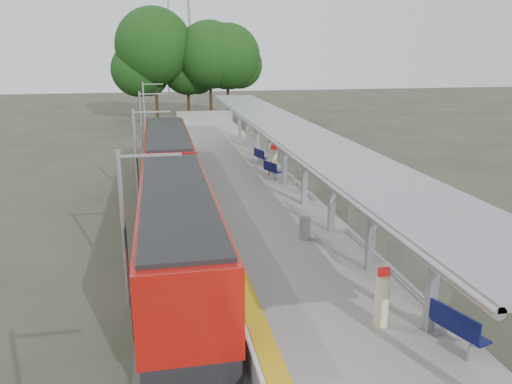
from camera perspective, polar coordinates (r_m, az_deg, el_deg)
The scene contains 14 objects.
trackbed at distance 30.21m, azimuth -9.75°, elevation -0.34°, with size 3.00×70.00×0.24m, color #59544C.
platform at distance 30.52m, azimuth -1.32°, elevation 0.80°, with size 6.00×50.00×1.00m, color gray.
tactile_strip at distance 30.08m, azimuth -6.12°, elevation 1.49°, with size 0.60×50.00×0.02m, color gold.
end_fence at distance 54.65m, azimuth -5.87°, elevation 8.60°, with size 6.00×0.10×1.20m, color #9EA0A5.
train at distance 25.23m, azimuth -9.63°, elevation 0.99°, with size 2.74×27.60×3.62m.
canopy at distance 26.42m, azimuth 3.52°, elevation 6.62°, with size 3.27×38.00×3.66m.
tree_cluster at distance 62.15m, azimuth -8.13°, elevation 15.16°, with size 17.72×9.05×13.45m.
catenary_masts at distance 28.61m, azimuth -13.39°, elevation 4.31°, with size 2.08×48.16×5.40m.
bench_near at distance 14.29m, azimuth 22.02°, elevation -14.15°, with size 0.93×1.62×1.06m.
bench_mid at distance 30.23m, azimuth 1.81°, elevation 2.60°, with size 0.91×1.44×0.95m.
bench_far at distance 34.03m, azimuth 0.52°, elevation 4.14°, with size 0.82×1.50×0.98m.
info_pillar_near at distance 14.57m, azimuth 14.17°, elevation -11.92°, with size 0.39×0.39×1.75m.
info_pillar_far at distance 30.34m, azimuth 2.02°, elevation 3.33°, with size 0.44×0.44×1.97m.
litter_bin at distance 20.43m, azimuth 5.59°, elevation -4.17°, with size 0.45×0.45×0.92m, color #9EA0A5.
Camera 1 is at (-5.00, -9.04, 8.43)m, focal length 35.00 mm.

